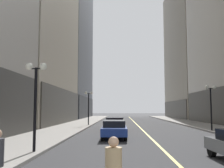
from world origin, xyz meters
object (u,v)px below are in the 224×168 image
Objects in this scene: car_red at (115,123)px; street_lamp_left_near at (36,87)px; street_lamp_left_far at (89,101)px; street_lamp_right_mid at (211,98)px; car_blue at (114,129)px.

street_lamp_left_near is (-3.58, -14.62, 2.54)m from car_red.
street_lamp_left_far is 1.00× the size of street_lamp_right_mid.
street_lamp_left_far is (-3.66, 14.19, 2.54)m from car_blue.
car_red is 1.00× the size of street_lamp_left_far.
car_red is (-0.08, 7.46, 0.00)m from car_blue.
street_lamp_right_mid is at bearing 32.55° from car_blue.
car_blue is 1.03× the size of street_lamp_left_far.
street_lamp_left_far reaches higher than car_red.
street_lamp_left_near is (-3.66, -7.16, 2.54)m from car_blue.
car_blue is at bearing 62.90° from street_lamp_left_near.
car_blue is 1.02× the size of car_red.
street_lamp_left_near is at bearing -134.58° from street_lamp_right_mid.
street_lamp_left_far is (-3.58, 6.73, 2.54)m from car_red.
car_blue is 11.13m from street_lamp_right_mid.
street_lamp_left_near and street_lamp_left_far have the same top height.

